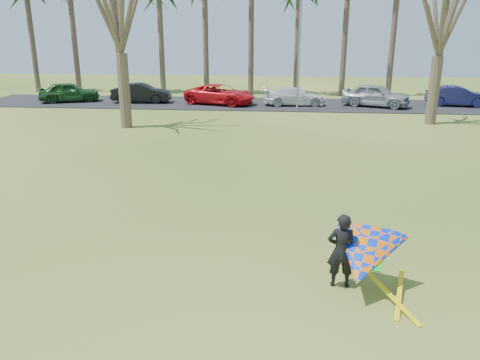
# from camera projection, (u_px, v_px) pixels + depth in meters

# --- Properties ---
(ground) EXTENTS (100.00, 100.00, 0.00)m
(ground) POSITION_uv_depth(u_px,v_px,m) (232.00, 242.00, 12.37)
(ground) COLOR #235913
(ground) RESTS_ON ground
(parking_strip) EXTENTS (46.00, 7.00, 0.06)m
(parking_strip) POSITION_uv_depth(u_px,v_px,m) (270.00, 104.00, 36.08)
(parking_strip) COLOR black
(parking_strip) RESTS_ON ground
(bare_tree_left) EXTENTS (6.60, 6.60, 9.70)m
(bare_tree_left) POSITION_uv_depth(u_px,v_px,m) (118.00, 1.00, 25.30)
(bare_tree_left) COLOR brown
(bare_tree_left) RESTS_ON ground
(bare_tree_right) EXTENTS (6.27, 6.27, 9.21)m
(bare_tree_right) POSITION_uv_depth(u_px,v_px,m) (444.00, 9.00, 26.50)
(bare_tree_right) COLOR brown
(bare_tree_right) RESTS_ON ground
(streetlight) EXTENTS (2.28, 0.18, 8.00)m
(streetlight) POSITION_uv_depth(u_px,v_px,m) (302.00, 46.00, 31.69)
(streetlight) COLOR gray
(streetlight) RESTS_ON ground
(car_0) EXTENTS (4.90, 3.43, 1.55)m
(car_0) POSITION_uv_depth(u_px,v_px,m) (69.00, 92.00, 36.84)
(car_0) COLOR #1A431B
(car_0) RESTS_ON parking_strip
(car_1) EXTENTS (4.61, 1.86, 1.49)m
(car_1) POSITION_uv_depth(u_px,v_px,m) (141.00, 93.00, 36.45)
(car_1) COLOR black
(car_1) RESTS_ON parking_strip
(car_2) EXTENTS (5.89, 4.02, 1.50)m
(car_2) POSITION_uv_depth(u_px,v_px,m) (220.00, 94.00, 35.63)
(car_2) COLOR red
(car_2) RESTS_ON parking_strip
(car_3) EXTENTS (4.77, 2.34, 1.33)m
(car_3) POSITION_uv_depth(u_px,v_px,m) (294.00, 96.00, 35.10)
(car_3) COLOR white
(car_3) RESTS_ON parking_strip
(car_4) EXTENTS (5.24, 3.64, 1.66)m
(car_4) POSITION_uv_depth(u_px,v_px,m) (376.00, 95.00, 34.43)
(car_4) COLOR #8E919A
(car_4) RESTS_ON parking_strip
(car_5) EXTENTS (4.67, 2.22, 1.48)m
(car_5) POSITION_uv_depth(u_px,v_px,m) (457.00, 96.00, 34.71)
(car_5) COLOR #171847
(car_5) RESTS_ON parking_strip
(kite_flyer) EXTENTS (2.13, 2.39, 2.02)m
(kite_flyer) POSITION_uv_depth(u_px,v_px,m) (362.00, 256.00, 9.76)
(kite_flyer) COLOR black
(kite_flyer) RESTS_ON ground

